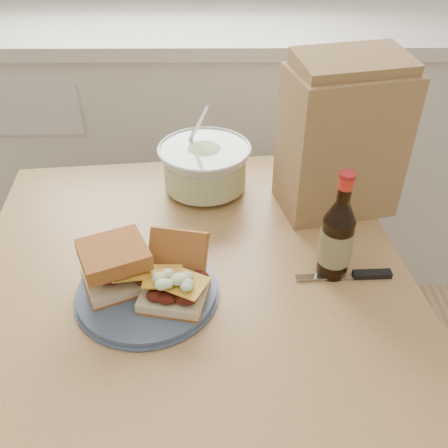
{
  "coord_description": "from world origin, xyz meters",
  "views": [
    {
      "loc": [
        0.2,
        -0.03,
        1.38
      ],
      "look_at": [
        0.21,
        0.76,
        0.79
      ],
      "focal_mm": 40.0,
      "sensor_mm": 36.0,
      "label": 1
    }
  ],
  "objects_px": {
    "beer_bottle": "(337,238)",
    "plate": "(147,292)",
    "paper_bag": "(341,143)",
    "coleslaw_bowl": "(205,169)",
    "dining_table": "(194,302)"
  },
  "relations": [
    {
      "from": "dining_table",
      "to": "coleslaw_bowl",
      "type": "height_order",
      "value": "coleslaw_bowl"
    },
    {
      "from": "dining_table",
      "to": "beer_bottle",
      "type": "height_order",
      "value": "beer_bottle"
    },
    {
      "from": "dining_table",
      "to": "coleslaw_bowl",
      "type": "distance_m",
      "value": 0.33
    },
    {
      "from": "dining_table",
      "to": "plate",
      "type": "distance_m",
      "value": 0.16
    },
    {
      "from": "dining_table",
      "to": "plate",
      "type": "relative_size",
      "value": 3.61
    },
    {
      "from": "dining_table",
      "to": "beer_bottle",
      "type": "bearing_deg",
      "value": -10.24
    },
    {
      "from": "plate",
      "to": "paper_bag",
      "type": "bearing_deg",
      "value": 36.92
    },
    {
      "from": "plate",
      "to": "paper_bag",
      "type": "xyz_separation_m",
      "value": [
        0.4,
        0.3,
        0.15
      ]
    },
    {
      "from": "beer_bottle",
      "to": "paper_bag",
      "type": "bearing_deg",
      "value": 101.28
    },
    {
      "from": "beer_bottle",
      "to": "plate",
      "type": "bearing_deg",
      "value": -148.24
    },
    {
      "from": "coleslaw_bowl",
      "to": "beer_bottle",
      "type": "relative_size",
      "value": 0.98
    },
    {
      "from": "dining_table",
      "to": "coleslaw_bowl",
      "type": "relative_size",
      "value": 4.24
    },
    {
      "from": "plate",
      "to": "coleslaw_bowl",
      "type": "xyz_separation_m",
      "value": [
        0.1,
        0.37,
        0.05
      ]
    },
    {
      "from": "plate",
      "to": "coleslaw_bowl",
      "type": "bearing_deg",
      "value": 74.77
    },
    {
      "from": "beer_bottle",
      "to": "coleslaw_bowl",
      "type": "bearing_deg",
      "value": 151.74
    }
  ]
}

